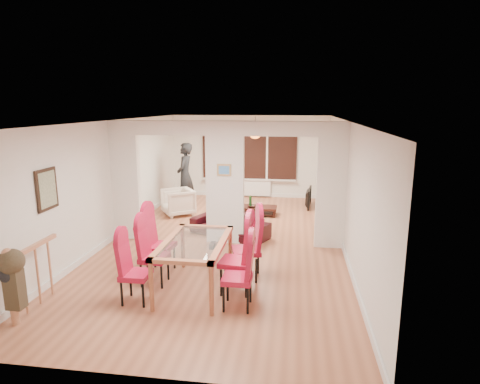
% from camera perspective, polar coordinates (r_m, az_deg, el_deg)
% --- Properties ---
extents(floor, '(5.00, 9.00, 0.01)m').
position_cam_1_polar(floor, '(8.81, -2.08, -7.08)').
color(floor, '#A56142').
rests_on(floor, ground).
extents(room_walls, '(5.00, 9.00, 2.60)m').
position_cam_1_polar(room_walls, '(8.47, -2.15, 1.25)').
color(room_walls, silver).
rests_on(room_walls, floor).
extents(divider_wall, '(5.00, 0.18, 2.60)m').
position_cam_1_polar(divider_wall, '(8.47, -2.15, 1.25)').
color(divider_wall, white).
rests_on(divider_wall, floor).
extents(bay_window_blinds, '(3.00, 0.08, 1.80)m').
position_cam_1_polar(bay_window_blinds, '(12.79, 1.32, 5.91)').
color(bay_window_blinds, black).
rests_on(bay_window_blinds, room_walls).
extents(radiator, '(1.40, 0.08, 0.50)m').
position_cam_1_polar(radiator, '(12.94, 1.27, 0.60)').
color(radiator, white).
rests_on(radiator, floor).
extents(pendant_light, '(0.36, 0.36, 0.36)m').
position_cam_1_polar(pendant_light, '(11.57, 2.17, 8.47)').
color(pendant_light, orange).
rests_on(pendant_light, room_walls).
extents(stair_newel, '(0.40, 1.20, 1.10)m').
position_cam_1_polar(stair_newel, '(6.65, -27.13, -10.03)').
color(stair_newel, '#B67654').
rests_on(stair_newel, floor).
extents(wall_poster, '(0.04, 0.52, 0.67)m').
position_cam_1_polar(wall_poster, '(7.11, -25.77, 0.35)').
color(wall_poster, gray).
rests_on(wall_poster, room_walls).
extents(pillar_photo, '(0.30, 0.03, 0.25)m').
position_cam_1_polar(pillar_photo, '(8.32, -2.28, 3.15)').
color(pillar_photo, '#4C8CD8').
rests_on(pillar_photo, divider_wall).
extents(dining_table, '(0.98, 1.73, 0.81)m').
position_cam_1_polar(dining_table, '(6.60, -6.39, -10.20)').
color(dining_table, '#A05A3B').
rests_on(dining_table, floor).
extents(dining_chair_la, '(0.42, 0.42, 1.03)m').
position_cam_1_polar(dining_chair_la, '(6.29, -14.63, -10.64)').
color(dining_chair_la, '#A91131').
rests_on(dining_chair_la, floor).
extents(dining_chair_lb, '(0.45, 0.45, 1.06)m').
position_cam_1_polar(dining_chair_lb, '(6.82, -12.12, -8.52)').
color(dining_chair_lb, '#A91131').
rests_on(dining_chair_lb, floor).
extents(dining_chair_lc, '(0.50, 0.50, 1.12)m').
position_cam_1_polar(dining_chair_lc, '(7.24, -11.26, -6.97)').
color(dining_chair_lc, '#A91131').
rests_on(dining_chair_lc, floor).
extents(dining_chair_ra, '(0.43, 0.43, 1.07)m').
position_cam_1_polar(dining_chair_ra, '(5.93, -0.39, -11.45)').
color(dining_chair_ra, '#A91131').
rests_on(dining_chair_ra, floor).
extents(dining_chair_rb, '(0.52, 0.52, 1.18)m').
position_cam_1_polar(dining_chair_rb, '(6.38, -0.66, -9.13)').
color(dining_chair_rb, '#A91131').
rests_on(dining_chair_rb, floor).
extents(dining_chair_rc, '(0.57, 0.57, 1.16)m').
position_cam_1_polar(dining_chair_rc, '(6.87, 0.88, -7.63)').
color(dining_chair_rc, '#A91131').
rests_on(dining_chair_rc, floor).
extents(sofa, '(1.92, 1.39, 0.52)m').
position_cam_1_polar(sofa, '(9.12, -1.46, -4.67)').
color(sofa, black).
rests_on(sofa, floor).
extents(armchair, '(1.07, 1.07, 0.71)m').
position_cam_1_polar(armchair, '(10.95, -8.82, -1.41)').
color(armchair, beige).
rests_on(armchair, floor).
extents(person, '(0.69, 0.45, 1.88)m').
position_cam_1_polar(person, '(11.57, -7.81, 2.32)').
color(person, black).
rests_on(person, floor).
extents(television, '(0.97, 0.21, 0.55)m').
position_cam_1_polar(television, '(11.83, 9.37, -0.78)').
color(television, black).
rests_on(television, floor).
extents(coffee_table, '(1.07, 0.57, 0.24)m').
position_cam_1_polar(coffee_table, '(10.86, 2.47, -2.67)').
color(coffee_table, black).
rests_on(coffee_table, floor).
extents(bottle, '(0.07, 0.07, 0.30)m').
position_cam_1_polar(bottle, '(10.79, 1.48, -1.28)').
color(bottle, '#143F19').
rests_on(bottle, coffee_table).
extents(bowl, '(0.22, 0.22, 0.05)m').
position_cam_1_polar(bowl, '(10.73, 1.66, -2.04)').
color(bowl, black).
rests_on(bowl, coffee_table).
extents(shoes, '(0.24, 0.26, 0.10)m').
position_cam_1_polar(shoes, '(8.42, -3.48, -7.66)').
color(shoes, black).
rests_on(shoes, floor).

